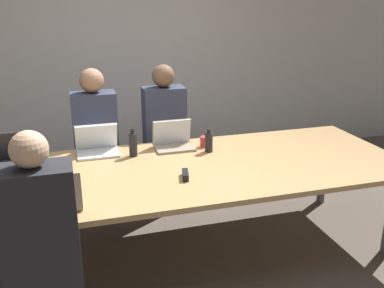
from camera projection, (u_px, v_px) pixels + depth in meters
name	position (u px, v px, depth m)	size (l,w,h in m)	color
ground_plane	(168.00, 254.00, 3.56)	(24.00, 24.00, 0.00)	brown
curtain_wall	(123.00, 53.00, 5.14)	(12.00, 0.06, 2.80)	#BCB7B2
conference_table	(166.00, 175.00, 3.33)	(3.87, 1.34, 0.76)	tan
laptop_near_left	(55.00, 200.00, 2.66)	(0.33, 0.24, 0.24)	gray
person_near_left	(43.00, 259.00, 2.32)	(0.40, 0.24, 1.41)	#2D2D38
cup_near_left	(15.00, 201.00, 2.67)	(0.08, 0.08, 0.10)	#232328
laptop_far_left	(6.00, 156.00, 3.37)	(0.35, 0.25, 0.26)	#333338
bottle_far_left	(44.00, 155.00, 3.33)	(0.07, 0.07, 0.22)	green
laptop_far_midleft	(97.00, 145.00, 3.63)	(0.35, 0.27, 0.26)	silver
person_far_midleft	(97.00, 147.00, 4.01)	(0.40, 0.24, 1.43)	#2D2D38
bottle_far_midleft	(133.00, 144.00, 3.56)	(0.07, 0.07, 0.24)	black
laptop_far_center	(173.00, 140.00, 3.77)	(0.34, 0.24, 0.25)	gray
person_far_center	(165.00, 139.00, 4.25)	(0.40, 0.24, 1.43)	#2D2D38
cup_far_center	(204.00, 142.00, 3.80)	(0.07, 0.07, 0.09)	red
bottle_far_center	(209.00, 142.00, 3.66)	(0.07, 0.07, 0.20)	black
stapler	(185.00, 175.00, 3.14)	(0.08, 0.16, 0.05)	black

